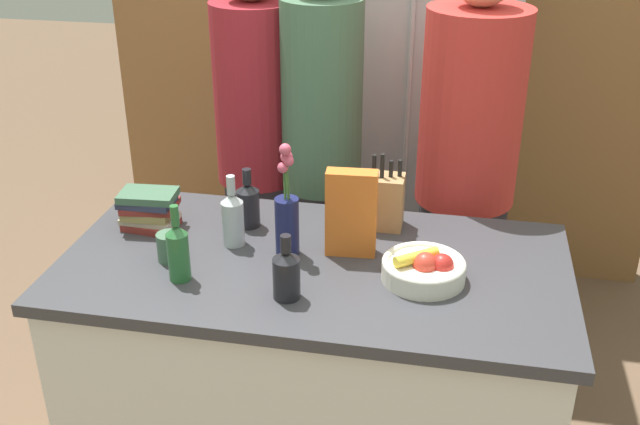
# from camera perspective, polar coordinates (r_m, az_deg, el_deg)

# --- Properties ---
(kitchen_island) EXTENTS (1.58, 0.82, 0.92)m
(kitchen_island) POSITION_cam_1_polar(r_m,az_deg,el_deg) (2.60, -0.44, -12.46)
(kitchen_island) COLOR silver
(kitchen_island) RESTS_ON ground_plane
(back_wall_wood) EXTENTS (2.78, 0.12, 2.60)m
(back_wall_wood) POSITION_cam_1_polar(r_m,az_deg,el_deg) (3.80, 4.84, 14.29)
(back_wall_wood) COLOR olive
(back_wall_wood) RESTS_ON ground_plane
(refrigerator) EXTENTS (0.75, 0.62, 2.02)m
(refrigerator) POSITION_cam_1_polar(r_m,az_deg,el_deg) (3.51, 8.01, 8.19)
(refrigerator) COLOR #B7B7BC
(refrigerator) RESTS_ON ground_plane
(fruit_bowl) EXTENTS (0.25, 0.25, 0.10)m
(fruit_bowl) POSITION_cam_1_polar(r_m,az_deg,el_deg) (2.25, 7.96, -4.22)
(fruit_bowl) COLOR silver
(fruit_bowl) RESTS_ON kitchen_island
(knife_block) EXTENTS (0.12, 0.10, 0.27)m
(knife_block) POSITION_cam_1_polar(r_m,az_deg,el_deg) (2.52, 5.00, 0.89)
(knife_block) COLOR #A87A4C
(knife_block) RESTS_ON kitchen_island
(flower_vase) EXTENTS (0.08, 0.08, 0.37)m
(flower_vase) POSITION_cam_1_polar(r_m,az_deg,el_deg) (2.33, -2.54, -0.35)
(flower_vase) COLOR #191E4C
(flower_vase) RESTS_ON kitchen_island
(cereal_box) EXTENTS (0.16, 0.07, 0.28)m
(cereal_box) POSITION_cam_1_polar(r_m,az_deg,el_deg) (2.32, 2.39, -0.06)
(cereal_box) COLOR orange
(cereal_box) RESTS_ON kitchen_island
(coffee_mug) EXTENTS (0.08, 0.11, 0.09)m
(coffee_mug) POSITION_cam_1_polar(r_m,az_deg,el_deg) (2.38, -11.40, -2.55)
(coffee_mug) COLOR #42664C
(coffee_mug) RESTS_ON kitchen_island
(book_stack) EXTENTS (0.19, 0.15, 0.13)m
(book_stack) POSITION_cam_1_polar(r_m,az_deg,el_deg) (2.58, -12.89, 0.25)
(book_stack) COLOR maroon
(book_stack) RESTS_ON kitchen_island
(bottle_oil) EXTENTS (0.08, 0.08, 0.21)m
(bottle_oil) POSITION_cam_1_polar(r_m,az_deg,el_deg) (2.53, -5.51, 0.68)
(bottle_oil) COLOR black
(bottle_oil) RESTS_ON kitchen_island
(bottle_vinegar) EXTENTS (0.08, 0.08, 0.20)m
(bottle_vinegar) POSITION_cam_1_polar(r_m,az_deg,el_deg) (2.13, -2.58, -4.64)
(bottle_vinegar) COLOR black
(bottle_vinegar) RESTS_ON kitchen_island
(bottle_wine) EXTENTS (0.07, 0.07, 0.24)m
(bottle_wine) POSITION_cam_1_polar(r_m,az_deg,el_deg) (2.41, -6.67, -0.39)
(bottle_wine) COLOR #B2BCC1
(bottle_wine) RESTS_ON kitchen_island
(bottle_water) EXTENTS (0.07, 0.07, 0.24)m
(bottle_water) POSITION_cam_1_polar(r_m,az_deg,el_deg) (2.24, -10.76, -2.88)
(bottle_water) COLOR #286633
(bottle_water) RESTS_ON kitchen_island
(person_at_sink) EXTENTS (0.32, 0.32, 1.77)m
(person_at_sink) POSITION_cam_1_polar(r_m,az_deg,el_deg) (3.04, -4.82, 5.32)
(person_at_sink) COLOR #383842
(person_at_sink) RESTS_ON ground_plane
(person_in_blue) EXTENTS (0.31, 0.31, 1.81)m
(person_in_blue) POSITION_cam_1_polar(r_m,az_deg,el_deg) (2.91, 0.14, 5.08)
(person_in_blue) COLOR #383842
(person_in_blue) RESTS_ON ground_plane
(person_in_red_tee) EXTENTS (0.37, 0.37, 1.80)m
(person_in_red_tee) POSITION_cam_1_polar(r_m,az_deg,el_deg) (2.87, 11.11, 3.67)
(person_in_red_tee) COLOR #383842
(person_in_red_tee) RESTS_ON ground_plane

